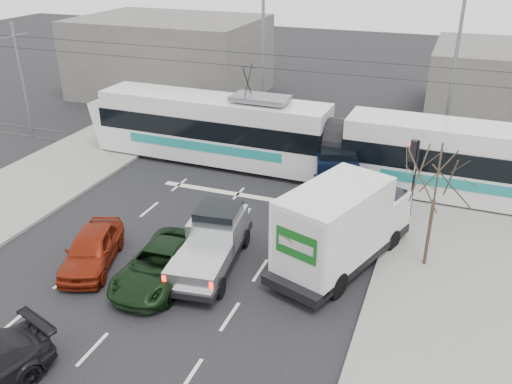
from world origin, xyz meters
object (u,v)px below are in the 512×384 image
(silver_pickup, at_px, (213,239))
(green_car, at_px, (160,264))
(red_car, at_px, (92,249))
(navy_pickup, at_px, (337,177))
(bare_tree, at_px, (437,178))
(traffic_signal, at_px, (413,162))
(street_lamp_near, at_px, (450,73))
(street_lamp_far, at_px, (260,52))
(box_truck, at_px, (342,226))
(tram, at_px, (336,145))

(silver_pickup, bearing_deg, green_car, -133.07)
(red_car, bearing_deg, navy_pickup, 31.94)
(bare_tree, bearing_deg, navy_pickup, 133.70)
(silver_pickup, xyz_separation_m, navy_pickup, (3.21, 7.39, 0.12))
(bare_tree, relative_size, red_car, 1.18)
(traffic_signal, xyz_separation_m, silver_pickup, (-6.70, -6.55, -1.72))
(street_lamp_near, xyz_separation_m, navy_pickup, (-4.34, -6.66, -3.98))
(silver_pickup, bearing_deg, bare_tree, 10.92)
(street_lamp_near, xyz_separation_m, green_car, (-8.88, -15.90, -4.43))
(street_lamp_far, distance_m, silver_pickup, 17.03)
(navy_pickup, bearing_deg, silver_pickup, -129.20)
(street_lamp_near, bearing_deg, navy_pickup, -123.08)
(box_truck, distance_m, green_car, 6.99)
(silver_pickup, distance_m, green_car, 2.31)
(silver_pickup, relative_size, green_car, 1.20)
(street_lamp_far, relative_size, tram, 0.33)
(traffic_signal, distance_m, tram, 5.12)
(bare_tree, relative_size, navy_pickup, 0.86)
(green_car, bearing_deg, box_truck, 26.62)
(traffic_signal, relative_size, red_car, 0.85)
(box_truck, bearing_deg, red_car, -140.11)
(navy_pickup, relative_size, red_car, 1.36)
(tram, relative_size, navy_pickup, 4.73)
(box_truck, relative_size, navy_pickup, 1.27)
(navy_pickup, bearing_deg, green_car, -131.95)
(silver_pickup, bearing_deg, navy_pickup, 59.41)
(green_car, relative_size, red_car, 1.15)
(box_truck, bearing_deg, bare_tree, 37.45)
(street_lamp_near, bearing_deg, box_truck, -102.84)
(green_car, bearing_deg, silver_pickup, 51.43)
(red_car, bearing_deg, street_lamp_far, 69.95)
(bare_tree, xyz_separation_m, street_lamp_near, (-0.29, 11.50, 1.32))
(street_lamp_near, xyz_separation_m, silver_pickup, (-7.55, -14.05, -4.09))
(box_truck, distance_m, red_car, 9.70)
(box_truck, relative_size, red_car, 1.73)
(street_lamp_near, height_order, red_car, street_lamp_near)
(tram, bearing_deg, street_lamp_far, 136.66)
(tram, xyz_separation_m, box_truck, (2.08, -8.00, -0.26))
(traffic_signal, distance_m, street_lamp_far, 14.47)
(bare_tree, xyz_separation_m, green_car, (-9.17, -4.40, -3.11))
(silver_pickup, bearing_deg, traffic_signal, 37.20)
(street_lamp_near, bearing_deg, red_car, -126.79)
(navy_pickup, bearing_deg, street_lamp_near, 41.17)
(bare_tree, xyz_separation_m, red_car, (-12.18, -4.40, -3.07))
(box_truck, bearing_deg, street_lamp_near, 96.55)
(traffic_signal, height_order, silver_pickup, traffic_signal)
(silver_pickup, distance_m, navy_pickup, 8.06)
(tram, bearing_deg, green_car, -107.69)
(traffic_signal, xyz_separation_m, tram, (-4.09, 2.98, -0.76))
(tram, relative_size, red_car, 6.45)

